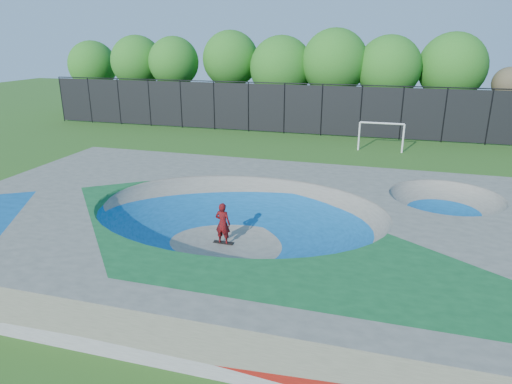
% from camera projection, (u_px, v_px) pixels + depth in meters
% --- Properties ---
extents(ground, '(120.00, 120.00, 0.00)m').
position_uv_depth(ground, '(239.00, 244.00, 17.23)').
color(ground, '#285718').
rests_on(ground, ground).
extents(skate_deck, '(22.00, 14.00, 1.50)m').
position_uv_depth(skate_deck, '(238.00, 226.00, 16.99)').
color(skate_deck, gray).
rests_on(skate_deck, ground).
extents(skater, '(0.62, 0.43, 1.63)m').
position_uv_depth(skater, '(223.00, 224.00, 17.06)').
color(skater, '#A80D0E').
rests_on(skater, ground).
extents(skateboard, '(0.78, 0.23, 0.05)m').
position_uv_depth(skateboard, '(223.00, 243.00, 17.32)').
color(skateboard, black).
rests_on(skateboard, ground).
extents(soccer_goal, '(3.02, 0.12, 2.00)m').
position_uv_depth(soccer_goal, '(381.00, 131.00, 30.84)').
color(soccer_goal, white).
rests_on(soccer_goal, ground).
extents(fence, '(48.09, 0.09, 4.04)m').
position_uv_depth(fence, '(322.00, 109.00, 35.66)').
color(fence, black).
rests_on(fence, ground).
extents(treeline, '(53.23, 7.45, 8.22)m').
position_uv_depth(treeline, '(345.00, 66.00, 38.94)').
color(treeline, '#4B2F25').
rests_on(treeline, ground).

